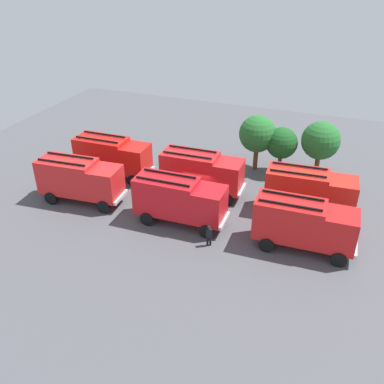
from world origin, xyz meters
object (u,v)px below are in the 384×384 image
fire_truck_1 (179,199)px  fire_truck_3 (112,155)px  fire_truck_4 (201,171)px  firefighter_3 (39,182)px  firefighter_0 (86,150)px  firefighter_1 (66,164)px  tree_1 (282,143)px  firefighter_2 (209,235)px  traffic_cone_0 (146,169)px  tree_0 (257,134)px  tree_2 (321,141)px  fire_truck_2 (304,223)px  fire_truck_5 (310,190)px  fire_truck_0 (80,178)px

fire_truck_1 → fire_truck_3: 10.32m
fire_truck_4 → firefighter_3: (-13.33, -5.03, -1.11)m
fire_truck_4 → firefighter_3: fire_truck_4 is taller
fire_truck_1 → firefighter_0: fire_truck_1 is taller
firefighter_1 → tree_1: size_ratio=0.40×
firefighter_2 → tree_1: bearing=-38.1°
traffic_cone_0 → tree_0: bearing=23.9°
tree_1 → firefighter_0: bearing=-168.1°
fire_truck_4 → firefighter_3: bearing=-160.8°
tree_0 → tree_2: size_ratio=1.00×
tree_0 → traffic_cone_0: bearing=-156.1°
fire_truck_2 → firefighter_0: 24.07m
fire_truck_1 → firefighter_1: size_ratio=3.99×
fire_truck_4 → fire_truck_2: bearing=-29.3°
fire_truck_3 → firefighter_1: 4.71m
fire_truck_2 → fire_truck_5: 4.97m
firefighter_1 → tree_2: size_ratio=0.33×
fire_truck_2 → fire_truck_3: bearing=162.9°
fire_truck_5 → tree_2: (-0.14, 6.90, 1.51)m
firefighter_1 → firefighter_2: size_ratio=1.11×
firefighter_3 → firefighter_0: bearing=-119.0°
fire_truck_0 → tree_1: bearing=33.5°
fire_truck_3 → fire_truck_4: 8.91m
firefighter_1 → tree_0: 18.40m
firefighter_0 → firefighter_3: (0.09, -7.48, 0.01)m
firefighter_3 → tree_2: tree_2 is taller
traffic_cone_0 → fire_truck_3: bearing=-141.4°
fire_truck_4 → fire_truck_5: 9.18m
fire_truck_2 → fire_truck_3: 19.06m
firefighter_3 → fire_truck_1: bearing=150.4°
firefighter_2 → tree_0: size_ratio=0.30×
fire_truck_3 → firefighter_1: fire_truck_3 is taller
fire_truck_2 → firefighter_2: fire_truck_2 is taller
fire_truck_2 → firefighter_1: size_ratio=4.00×
firefighter_0 → traffic_cone_0: bearing=-94.7°
firefighter_0 → tree_1: bearing=-79.9°
firefighter_2 → tree_0: tree_0 is taller
fire_truck_1 → tree_0: (3.26, 11.44, 1.50)m
tree_0 → firefighter_0: bearing=-166.6°
fire_truck_0 → firefighter_1: (-4.25, 3.79, -1.13)m
fire_truck_5 → tree_2: bearing=87.7°
fire_truck_2 → firefighter_3: bearing=178.7°
firefighter_0 → tree_0: tree_0 is taller
firefighter_1 → fire_truck_0: bearing=-20.7°
fire_truck_0 → firefighter_3: 4.42m
fire_truck_1 → traffic_cone_0: size_ratio=12.55×
fire_truck_1 → traffic_cone_0: (-6.50, 7.11, -1.87)m
fire_truck_0 → traffic_cone_0: fire_truck_0 is taller
fire_truck_1 → firefighter_3: bearing=179.2°
fire_truck_2 → firefighter_2: 6.73m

